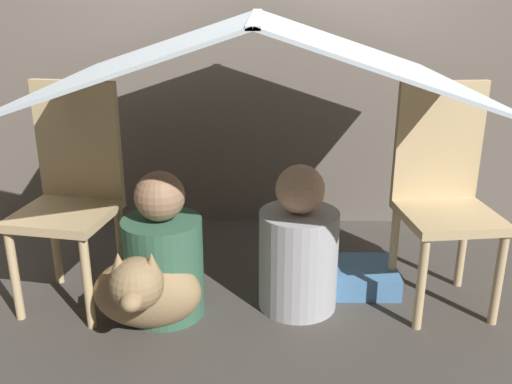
{
  "coord_description": "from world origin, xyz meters",
  "views": [
    {
      "loc": [
        0.03,
        -2.0,
        1.27
      ],
      "look_at": [
        0.0,
        0.12,
        0.51
      ],
      "focal_mm": 40.0,
      "sensor_mm": 36.0,
      "label": 1
    }
  ],
  "objects_px": {
    "person_front": "(163,256)",
    "person_second": "(298,250)",
    "chair_left": "(72,189)",
    "chair_right": "(443,191)",
    "dog": "(145,290)"
  },
  "relations": [
    {
      "from": "person_second",
      "to": "dog",
      "type": "relative_size",
      "value": 1.46
    },
    {
      "from": "chair_left",
      "to": "chair_right",
      "type": "xyz_separation_m",
      "value": [
        1.53,
        0.0,
        0.0
      ]
    },
    {
      "from": "person_front",
      "to": "chair_right",
      "type": "bearing_deg",
      "value": 6.95
    },
    {
      "from": "chair_left",
      "to": "person_front",
      "type": "distance_m",
      "value": 0.48
    },
    {
      "from": "chair_left",
      "to": "dog",
      "type": "xyz_separation_m",
      "value": [
        0.34,
        -0.28,
        -0.31
      ]
    },
    {
      "from": "dog",
      "to": "chair_right",
      "type": "bearing_deg",
      "value": 13.2
    },
    {
      "from": "chair_left",
      "to": "chair_right",
      "type": "bearing_deg",
      "value": 10.54
    },
    {
      "from": "person_front",
      "to": "chair_left",
      "type": "bearing_deg",
      "value": 160.47
    },
    {
      "from": "chair_right",
      "to": "person_second",
      "type": "relative_size",
      "value": 1.49
    },
    {
      "from": "chair_left",
      "to": "person_second",
      "type": "relative_size",
      "value": 1.49
    },
    {
      "from": "person_front",
      "to": "person_second",
      "type": "distance_m",
      "value": 0.55
    },
    {
      "from": "chair_left",
      "to": "person_second",
      "type": "distance_m",
      "value": 0.97
    },
    {
      "from": "person_front",
      "to": "dog",
      "type": "xyz_separation_m",
      "value": [
        -0.05,
        -0.14,
        -0.08
      ]
    },
    {
      "from": "chair_left",
      "to": "person_front",
      "type": "relative_size",
      "value": 1.51
    },
    {
      "from": "chair_right",
      "to": "dog",
      "type": "xyz_separation_m",
      "value": [
        -1.19,
        -0.28,
        -0.31
      ]
    }
  ]
}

